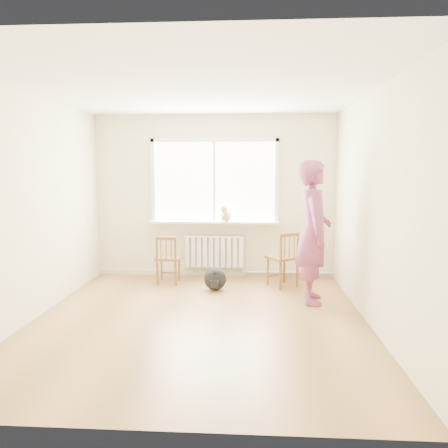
% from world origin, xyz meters
% --- Properties ---
extents(floor, '(4.50, 4.50, 0.00)m').
position_xyz_m(floor, '(0.00, 0.00, 0.00)').
color(floor, '#A27142').
rests_on(floor, ground).
extents(ceiling, '(4.50, 4.50, 0.00)m').
position_xyz_m(ceiling, '(0.00, 0.00, 2.70)').
color(ceiling, white).
rests_on(ceiling, back_wall).
extents(back_wall, '(4.00, 0.01, 2.70)m').
position_xyz_m(back_wall, '(0.00, 2.25, 1.35)').
color(back_wall, beige).
rests_on(back_wall, ground).
extents(window, '(2.12, 0.05, 1.42)m').
position_xyz_m(window, '(0.00, 2.22, 1.66)').
color(window, white).
rests_on(window, back_wall).
extents(windowsill, '(2.15, 0.22, 0.04)m').
position_xyz_m(windowsill, '(0.00, 2.14, 0.93)').
color(windowsill, white).
rests_on(windowsill, back_wall).
extents(radiator, '(1.00, 0.12, 0.55)m').
position_xyz_m(radiator, '(0.00, 2.16, 0.44)').
color(radiator, white).
rests_on(radiator, back_wall).
extents(heating_pipe, '(1.40, 0.04, 0.04)m').
position_xyz_m(heating_pipe, '(1.25, 2.19, 0.08)').
color(heating_pipe, silver).
rests_on(heating_pipe, back_wall).
extents(baseboard, '(4.00, 0.03, 0.08)m').
position_xyz_m(baseboard, '(0.00, 2.23, 0.04)').
color(baseboard, beige).
rests_on(baseboard, ground).
extents(chair_left, '(0.39, 0.37, 0.77)m').
position_xyz_m(chair_left, '(-0.70, 1.65, 0.39)').
color(chair_left, brown).
rests_on(chair_left, floor).
extents(chair_right, '(0.58, 0.57, 0.86)m').
position_xyz_m(chair_right, '(1.13, 1.57, 0.43)').
color(chair_right, brown).
rests_on(chair_right, floor).
extents(person, '(0.49, 0.72, 1.93)m').
position_xyz_m(person, '(1.45, 0.84, 0.96)').
color(person, '#B53C6C').
rests_on(person, floor).
extents(cat, '(0.25, 0.44, 0.30)m').
position_xyz_m(cat, '(0.20, 2.05, 1.07)').
color(cat, beige).
rests_on(cat, windowsill).
extents(backpack, '(0.41, 0.36, 0.33)m').
position_xyz_m(backpack, '(0.08, 1.33, 0.17)').
color(backpack, black).
rests_on(backpack, floor).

